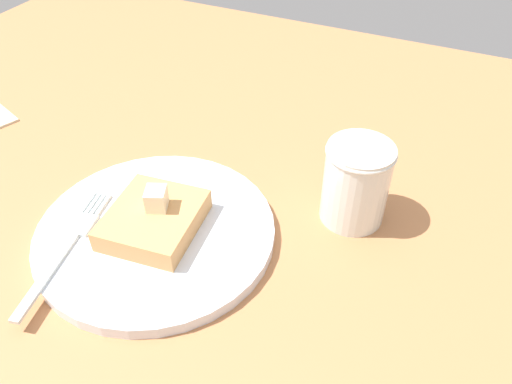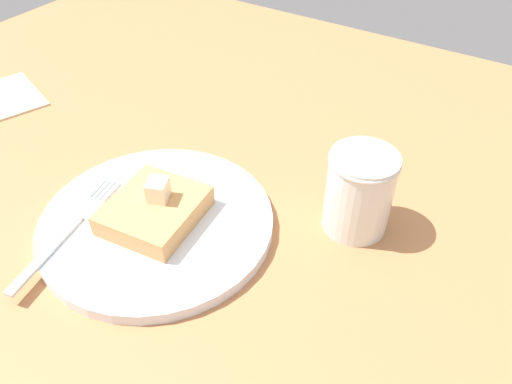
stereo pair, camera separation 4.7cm
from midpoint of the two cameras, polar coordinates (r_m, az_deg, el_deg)
name	(u,v)px [view 1 (the left image)]	position (r cm, az deg, el deg)	size (l,w,h in cm)	color
table_surface	(144,247)	(51.65, -15.31, -6.25)	(113.06, 113.06, 2.56)	#B27347
plate	(156,232)	(50.03, -14.02, -4.54)	(23.08, 23.08, 1.26)	silver
toast_slice_center	(154,220)	(48.91, -14.33, -3.20)	(8.15, 9.15, 2.19)	tan
butter_pat_primary	(156,199)	(47.80, -14.11, -0.88)	(2.09, 1.88, 2.09)	#F5ECCB
fork	(70,242)	(50.63, -23.07, -5.40)	(4.76, 15.95, 0.36)	silver
syrup_jar	(355,186)	(49.16, 8.64, 0.56)	(6.67, 6.67, 8.53)	#55270E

